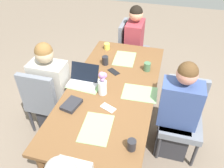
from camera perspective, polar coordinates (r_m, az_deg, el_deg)
The scene contains 21 objects.
ground_plane at distance 2.97m, azimuth -0.00°, elevation -12.03°, with size 10.00×10.00×0.00m, color #756656.
dining_table at distance 2.50m, azimuth -0.00°, elevation -2.29°, with size 2.00×0.93×0.74m.
chair_head_right_left_near at distance 3.70m, azimuth 4.49°, elevation 9.26°, with size 0.44×0.44×0.90m.
person_head_right_left_near at distance 3.62m, azimuth 5.48°, elevation 9.04°, with size 0.40×0.36×1.19m.
chair_far_left_mid at distance 2.78m, azimuth -16.42°, elevation -3.49°, with size 0.44×0.44×0.90m.
person_far_left_mid at distance 2.79m, azimuth -14.73°, elevation -2.33°, with size 0.36×0.40×1.19m.
chair_near_right_near at distance 2.60m, azimuth 17.27°, elevation -7.19°, with size 0.44×0.44×0.90m.
person_near_right_near at distance 2.52m, azimuth 15.99°, elevation -7.72°, with size 0.36×0.40×1.19m.
flower_vase at distance 2.30m, azimuth -2.39°, elevation 0.11°, with size 0.11×0.09×0.27m.
placemat_head_right_left_near at distance 2.93m, azimuth 3.17°, elevation 6.39°, with size 0.36×0.26×0.00m, color #7FAD70.
placemat_far_left_mid at distance 2.51m, azimuth -6.86°, elevation 0.00°, with size 0.36×0.26×0.00m, color #7FAD70.
placemat_head_left_left_far at distance 2.04m, azimuth -3.97°, elevation -11.01°, with size 0.36×0.26×0.00m, color #7FAD70.
placemat_near_right_near at distance 2.39m, azimuth 7.00°, elevation -2.28°, with size 0.36×0.26×0.00m, color #7FAD70.
laptop_far_left_mid at distance 2.51m, azimuth -7.17°, elevation 1.12°, with size 0.22×0.32×0.20m.
coffee_mug_near_left at distance 3.13m, azimuth -1.28°, elevation 9.47°, with size 0.08×0.08×0.08m, color #DBC64C.
coffee_mug_near_right at distance 1.87m, azimuth 4.95°, elevation -15.02°, with size 0.07×0.07×0.10m, color #232328.
coffee_mug_centre_left at distance 2.71m, azimuth 8.84°, elevation 4.34°, with size 0.08×0.08×0.10m, color #47704C.
coffee_mug_centre_right at distance 2.79m, azimuth -1.73°, elevation 5.95°, with size 0.08×0.08×0.11m, color #232328.
book_red_cover at distance 2.26m, azimuth -10.15°, elevation -5.06°, with size 0.20×0.14×0.04m, color #28282D.
phone_black at distance 2.68m, azimuth 0.41°, elevation 3.12°, with size 0.15×0.07×0.01m, color black.
phone_silver at distance 2.21m, azimuth -0.99°, elevation -6.01°, with size 0.15×0.07×0.01m, color silver.
Camera 1 is at (-1.83, -0.50, 2.28)m, focal length 36.32 mm.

